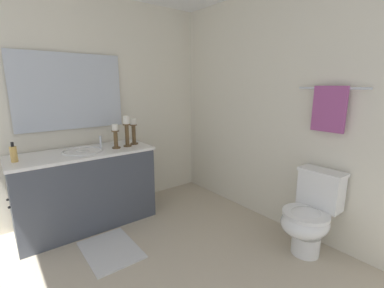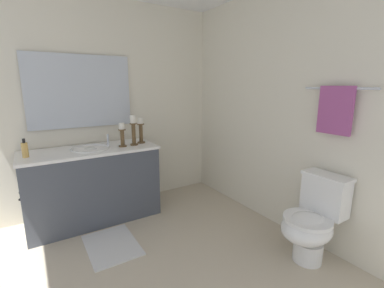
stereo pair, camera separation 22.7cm
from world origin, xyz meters
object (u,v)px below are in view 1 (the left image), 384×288
mirror (70,92)px  bath_mat (111,250)px  toilet (310,215)px  candle_holder_mid (116,136)px  candle_holder_short (127,130)px  soap_bottle (14,154)px  vanity_cabinet (86,188)px  candle_holder_tall (134,131)px  towel_near_vanity (329,109)px  sink_basin (83,155)px  towel_bar (332,88)px

mirror → bath_mat: bearing=-0.0°
toilet → bath_mat: bearing=-128.5°
candle_holder_mid → toilet: 2.05m
candle_holder_short → soap_bottle: 1.06m
vanity_cabinet → candle_holder_tall: bearing=89.3°
candle_holder_mid → towel_near_vanity: towel_near_vanity is taller
vanity_cabinet → toilet: vanity_cabinet is taller
vanity_cabinet → candle_holder_mid: bearing=76.7°
sink_basin → toilet: (1.73, 1.39, -0.41)m
soap_bottle → towel_bar: towel_bar is taller
vanity_cabinet → soap_bottle: size_ratio=7.70×
bath_mat → vanity_cabinet: bearing=-180.0°
vanity_cabinet → candle_holder_tall: candle_holder_tall is taller
vanity_cabinet → towel_bar: bearing=43.4°
bath_mat → candle_holder_short: bearing=140.2°
toilet → mirror: bearing=-145.4°
towel_bar → soap_bottle: bearing=-127.2°
candle_holder_tall → candle_holder_mid: size_ratio=1.13×
candle_holder_tall → sink_basin: bearing=-90.7°
sink_basin → candle_holder_short: bearing=81.6°
towel_bar → towel_near_vanity: bearing=-90.0°
candle_holder_mid → towel_bar: (1.62, 1.28, 0.50)m
candle_holder_short → towel_near_vanity: 2.01m
candle_holder_short → candle_holder_mid: candle_holder_short is taller
candle_holder_tall → soap_bottle: candle_holder_tall is taller
vanity_cabinet → soap_bottle: (0.03, -0.59, 0.48)m
towel_bar → bath_mat: (-1.08, -1.61, -1.45)m
candle_holder_short → candle_holder_mid: size_ratio=1.29×
mirror → towel_near_vanity: (1.98, 1.59, -0.13)m
vanity_cabinet → bath_mat: 0.74m
candle_holder_tall → candle_holder_mid: 0.26m
bath_mat → sink_basin: bearing=179.9°
candle_holder_short → bath_mat: size_ratio=0.57×
bath_mat → soap_bottle: bearing=-135.2°
sink_basin → toilet: bearing=38.7°
soap_bottle → towel_near_vanity: (1.67, 2.19, 0.39)m
sink_basin → candle_holder_short: 0.52m
bath_mat → towel_bar: bearing=56.2°
candle_holder_mid → toilet: candle_holder_mid is taller
sink_basin → mirror: bearing=-179.8°
candle_holder_mid → bath_mat: size_ratio=0.44×
mirror → candle_holder_mid: (0.36, 0.33, -0.46)m
vanity_cabinet → toilet: (1.73, 1.39, -0.04)m
candle_holder_tall → towel_near_vanity: size_ratio=0.76×
candle_holder_short → towel_bar: towel_bar is taller
candle_holder_short → soap_bottle: (-0.04, -1.05, -0.11)m
candle_holder_short → candle_holder_mid: 0.14m
candle_holder_short → soap_bottle: bearing=-92.1°
mirror → towel_near_vanity: size_ratio=2.81×
towel_near_vanity → vanity_cabinet: bearing=-136.9°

